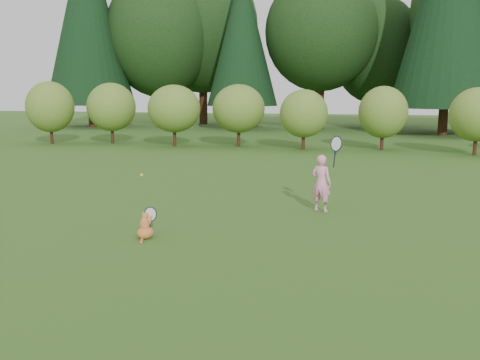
% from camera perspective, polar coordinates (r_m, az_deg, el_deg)
% --- Properties ---
extents(ground, '(100.00, 100.00, 0.00)m').
position_cam_1_polar(ground, '(9.51, -2.40, -4.87)').
color(ground, '#1F4F16').
rests_on(ground, ground).
extents(shrub_row, '(28.00, 3.00, 2.80)m').
position_cam_1_polar(shrub_row, '(22.00, 7.68, 6.83)').
color(shrub_row, '#597223').
rests_on(shrub_row, ground).
extents(woodland_backdrop, '(48.00, 10.00, 15.00)m').
position_cam_1_polar(woodland_backdrop, '(32.34, 10.27, 18.39)').
color(woodland_backdrop, black).
rests_on(woodland_backdrop, ground).
extents(child, '(0.67, 0.46, 1.69)m').
position_cam_1_polar(child, '(10.64, 8.71, -0.19)').
color(child, pink).
rests_on(child, ground).
extents(cat, '(0.32, 0.57, 0.60)m').
position_cam_1_polar(cat, '(8.79, -10.07, -4.68)').
color(cat, '#C76526').
rests_on(cat, ground).
extents(tennis_ball, '(0.06, 0.06, 0.06)m').
position_cam_1_polar(tennis_ball, '(10.08, -10.45, 0.52)').
color(tennis_ball, '#9CC517').
rests_on(tennis_ball, ground).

